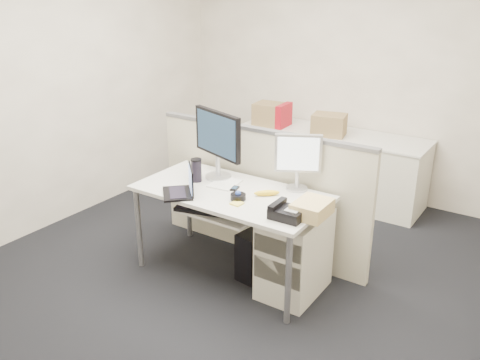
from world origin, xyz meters
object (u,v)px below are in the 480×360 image
Objects in this scene: monitor_main at (218,145)px; laptop at (177,181)px; desk_phone at (288,213)px; desk at (231,199)px.

monitor_main is 1.96× the size of laptop.
laptop is (-0.05, -0.46, -0.17)m from monitor_main.
laptop reaches higher than desk_phone.
desk is 2.66× the size of monitor_main.
monitor_main is at bearing 144.25° from desk.
monitor_main reaches higher than desk_phone.
laptop is 1.27× the size of desk_phone.
desk_phone is (0.90, 0.10, -0.07)m from laptop.
laptop is at bearing -77.43° from monitor_main.
laptop is at bearing -174.71° from desk_phone.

